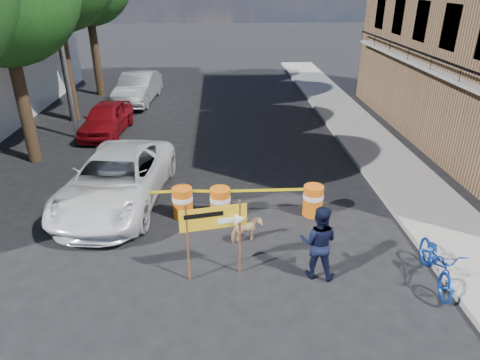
{
  "coord_description": "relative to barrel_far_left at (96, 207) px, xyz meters",
  "views": [
    {
      "loc": [
        0.08,
        -8.09,
        6.18
      ],
      "look_at": [
        0.59,
        2.18,
        1.3
      ],
      "focal_mm": 32.0,
      "sensor_mm": 36.0,
      "label": 1
    }
  ],
  "objects": [
    {
      "name": "ground",
      "position": [
        3.35,
        -2.4,
        -0.47
      ],
      "size": [
        120.0,
        120.0,
        0.0
      ],
      "primitive_type": "plane",
      "color": "black",
      "rests_on": "ground"
    },
    {
      "name": "sidewalk_east",
      "position": [
        9.55,
        3.6,
        -0.4
      ],
      "size": [
        2.4,
        40.0,
        0.15
      ],
      "primitive_type": "cube",
      "color": "gray",
      "rests_on": "ground"
    },
    {
      "name": "streetlamp",
      "position": [
        -2.58,
        7.1,
        3.9
      ],
      "size": [
        1.25,
        0.18,
        8.0
      ],
      "color": "gray",
      "rests_on": "ground"
    },
    {
      "name": "barrel_far_left",
      "position": [
        0.0,
        0.0,
        0.0
      ],
      "size": [
        0.58,
        0.58,
        0.9
      ],
      "color": "#C84D0B",
      "rests_on": "ground"
    },
    {
      "name": "barrel_mid_left",
      "position": [
        2.35,
        0.18,
        0.0
      ],
      "size": [
        0.58,
        0.58,
        0.9
      ],
      "color": "#C84D0B",
      "rests_on": "ground"
    },
    {
      "name": "barrel_mid_right",
      "position": [
        3.41,
        0.09,
        0.0
      ],
      "size": [
        0.58,
        0.58,
        0.9
      ],
      "color": "#C84D0B",
      "rests_on": "ground"
    },
    {
      "name": "barrel_far_right",
      "position": [
        6.04,
        0.1,
        0.0
      ],
      "size": [
        0.58,
        0.58,
        0.9
      ],
      "color": "#C84D0B",
      "rests_on": "ground"
    },
    {
      "name": "detour_sign",
      "position": [
        3.45,
        -2.54,
        0.92
      ],
      "size": [
        1.46,
        0.4,
        1.9
      ],
      "rotation": [
        0.0,
        0.0,
        0.19
      ],
      "color": "#592D19",
      "rests_on": "ground"
    },
    {
      "name": "pedestrian",
      "position": [
        5.57,
        -2.64,
        0.41
      ],
      "size": [
        1.02,
        0.9,
        1.77
      ],
      "primitive_type": "imported",
      "rotation": [
        0.0,
        0.0,
        2.83
      ],
      "color": "black",
      "rests_on": "ground"
    },
    {
      "name": "bicycle",
      "position": [
        8.15,
        -2.99,
        0.53
      ],
      "size": [
        0.82,
        1.12,
        1.99
      ],
      "primitive_type": "imported",
      "rotation": [
        0.0,
        0.0,
        -0.12
      ],
      "color": "#143EA4",
      "rests_on": "ground"
    },
    {
      "name": "dog",
      "position": [
        4.07,
        -1.2,
        -0.14
      ],
      "size": [
        0.87,
        0.66,
        0.67
      ],
      "primitive_type": "imported",
      "rotation": [
        0.0,
        0.0,
        2.01
      ],
      "color": "#DEB67F",
      "rests_on": "ground"
    },
    {
      "name": "suv_white",
      "position": [
        0.35,
        1.1,
        0.3
      ],
      "size": [
        3.16,
        5.82,
        1.55
      ],
      "primitive_type": "imported",
      "rotation": [
        0.0,
        0.0,
        -0.11
      ],
      "color": "white",
      "rests_on": "ground"
    },
    {
      "name": "sedan_red",
      "position": [
        -1.45,
        7.58,
        0.2
      ],
      "size": [
        1.88,
        4.08,
        1.35
      ],
      "primitive_type": "imported",
      "rotation": [
        0.0,
        0.0,
        -0.07
      ],
      "color": "maroon",
      "rests_on": "ground"
    },
    {
      "name": "sedan_silver",
      "position": [
        -0.94,
        12.77,
        0.32
      ],
      "size": [
        2.09,
        4.92,
        1.58
      ],
      "primitive_type": "imported",
      "rotation": [
        0.0,
        0.0,
        -0.09
      ],
      "color": "#ABACB2",
      "rests_on": "ground"
    }
  ]
}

